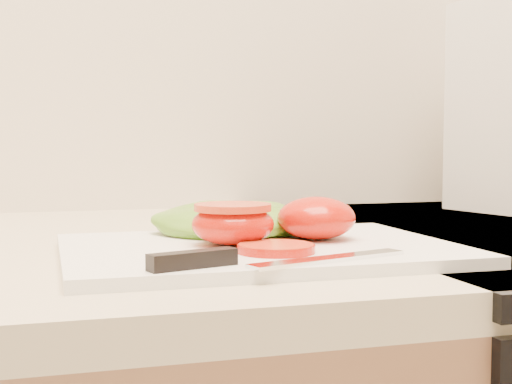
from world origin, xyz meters
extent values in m
cube|color=beige|center=(0.00, 1.68, 0.92)|extent=(3.92, 0.65, 0.03)
cube|color=white|center=(0.07, 1.54, 0.94)|extent=(0.34, 0.24, 0.01)
ellipsoid|color=red|center=(0.12, 1.55, 0.96)|extent=(0.07, 0.07, 0.04)
ellipsoid|color=red|center=(0.04, 1.54, 0.96)|extent=(0.07, 0.07, 0.04)
cylinder|color=red|center=(0.04, 1.54, 0.97)|extent=(0.07, 0.07, 0.01)
cylinder|color=#EB5224|center=(0.06, 1.49, 0.94)|extent=(0.06, 0.06, 0.01)
ellipsoid|color=#579B29|center=(0.05, 1.61, 0.95)|extent=(0.17, 0.16, 0.03)
ellipsoid|color=#579B29|center=(0.09, 1.61, 0.95)|extent=(0.15, 0.14, 0.03)
cube|color=silver|center=(0.09, 1.44, 0.94)|extent=(0.14, 0.06, 0.00)
cube|color=black|center=(-0.01, 1.44, 0.95)|extent=(0.07, 0.03, 0.01)
camera|label=1|loc=(-0.11, 0.95, 1.03)|focal=50.00mm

